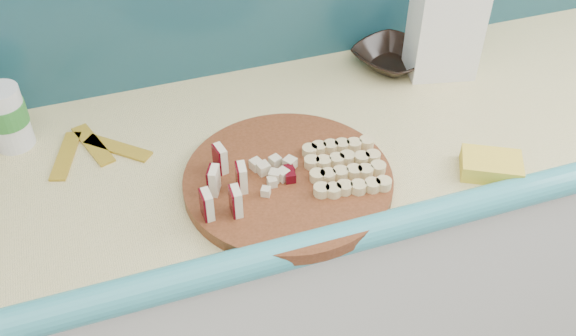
# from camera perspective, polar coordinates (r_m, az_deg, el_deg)

# --- Properties ---
(kitchen_counter) EXTENTS (2.20, 0.63, 0.91)m
(kitchen_counter) POSITION_cam_1_polar(r_m,az_deg,el_deg) (1.67, 2.99, -8.85)
(kitchen_counter) COLOR silver
(kitchen_counter) RESTS_ON ground
(cutting_board) EXTENTS (0.45, 0.45, 0.02)m
(cutting_board) POSITION_cam_1_polar(r_m,az_deg,el_deg) (1.21, 0.00, -1.15)
(cutting_board) COLOR #4C2510
(cutting_board) RESTS_ON kitchen_counter
(apple_wedges) EXTENTS (0.10, 0.16, 0.05)m
(apple_wedges) POSITION_cam_1_polar(r_m,az_deg,el_deg) (1.15, -5.76, -1.43)
(apple_wedges) COLOR beige
(apple_wedges) RESTS_ON cutting_board
(apple_chunks) EXTENTS (0.06, 0.07, 0.02)m
(apple_chunks) POSITION_cam_1_polar(r_m,az_deg,el_deg) (1.19, -1.17, -0.52)
(apple_chunks) COLOR beige
(apple_chunks) RESTS_ON cutting_board
(banana_slices) EXTENTS (0.17, 0.17, 0.02)m
(banana_slices) POSITION_cam_1_polar(r_m,az_deg,el_deg) (1.21, 5.06, 0.17)
(banana_slices) COLOR #D2BD80
(banana_slices) RESTS_ON cutting_board
(brown_bowl) EXTENTS (0.23, 0.23, 0.04)m
(brown_bowl) POSITION_cam_1_polar(r_m,az_deg,el_deg) (1.56, 9.28, 9.66)
(brown_bowl) COLOR black
(brown_bowl) RESTS_ON kitchen_counter
(flour_bag) EXTENTS (0.17, 0.14, 0.25)m
(flour_bag) POSITION_cam_1_polar(r_m,az_deg,el_deg) (1.51, 13.88, 12.48)
(flour_bag) COLOR white
(flour_bag) RESTS_ON kitchen_counter
(canister) EXTENTS (0.08, 0.08, 0.13)m
(canister) POSITION_cam_1_polar(r_m,az_deg,el_deg) (1.38, -23.73, 4.22)
(canister) COLOR silver
(canister) RESTS_ON kitchen_counter
(sponge) EXTENTS (0.14, 0.12, 0.03)m
(sponge) POSITION_cam_1_polar(r_m,az_deg,el_deg) (1.29, 17.60, 0.20)
(sponge) COLOR yellow
(sponge) RESTS_ON kitchen_counter
(banana_peel) EXTENTS (0.20, 0.17, 0.01)m
(banana_peel) POSITION_cam_1_polar(r_m,az_deg,el_deg) (1.35, -17.00, 1.59)
(banana_peel) COLOR gold
(banana_peel) RESTS_ON kitchen_counter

